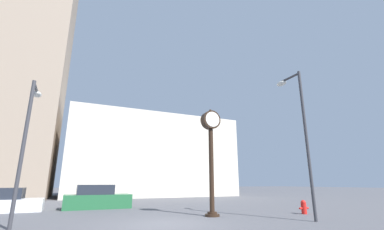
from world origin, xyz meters
TOP-DOWN VIEW (x-y plane):
  - ground_plane at (0.00, 0.00)m, footprint 200.00×200.00m
  - building_tall_tower at (-11.88, 24.00)m, footprint 12.56×12.00m
  - building_storefront_row at (5.80, 24.00)m, footprint 20.69×12.00m
  - street_clock at (2.89, 1.28)m, footprint 1.00×0.73m
  - car_white at (-7.00, 7.96)m, footprint 4.00×1.93m
  - car_green at (-1.94, 8.00)m, footprint 4.12×1.82m
  - fire_hydrant_near at (7.85, 0.14)m, footprint 0.63×0.28m
  - street_lamp_left at (-5.41, 1.39)m, footprint 0.36×1.57m
  - street_lamp_right at (6.04, -1.76)m, footprint 0.36×1.57m

SIDE VIEW (x-z plane):
  - ground_plane at x=0.00m, z-range 0.00..0.00m
  - fire_hydrant_near at x=7.85m, z-range 0.00..0.72m
  - car_white at x=-7.00m, z-range -0.11..1.22m
  - car_green at x=-1.94m, z-range -0.12..1.37m
  - street_clock at x=2.89m, z-range 0.83..6.32m
  - street_lamp_left at x=-5.41m, z-range 0.99..6.61m
  - street_lamp_right at x=6.04m, z-range 1.08..8.01m
  - building_storefront_row at x=5.80m, z-range 0.00..9.92m
  - building_tall_tower at x=-11.88m, z-range 0.00..40.62m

